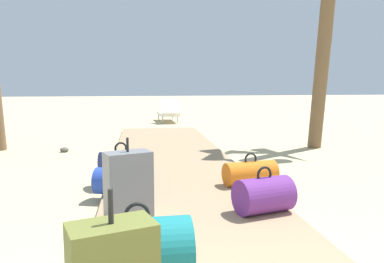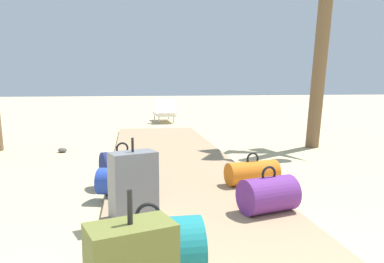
{
  "view_description": "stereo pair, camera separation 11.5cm",
  "coord_description": "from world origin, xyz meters",
  "px_view_note": "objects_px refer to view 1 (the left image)",
  "views": [
    {
      "loc": [
        -0.54,
        -0.64,
        1.35
      ],
      "look_at": [
        0.29,
        5.4,
        0.55
      ],
      "focal_mm": 36.52,
      "sensor_mm": 36.0,
      "label": 1
    },
    {
      "loc": [
        -0.65,
        -0.62,
        1.35
      ],
      "look_at": [
        0.29,
        5.4,
        0.55
      ],
      "focal_mm": 36.52,
      "sensor_mm": 36.0,
      "label": 2
    }
  ],
  "objects_px": {
    "duffel_bag_navy": "(121,165)",
    "lounge_chair": "(168,112)",
    "duffel_bag_blue": "(121,181)",
    "duffel_bag_teal": "(138,249)",
    "suitcase_grey": "(128,184)",
    "duffel_bag_orange": "(250,173)",
    "duffel_bag_purple": "(264,195)"
  },
  "relations": [
    {
      "from": "duffel_bag_navy",
      "to": "lounge_chair",
      "type": "height_order",
      "value": "lounge_chair"
    },
    {
      "from": "duffel_bag_navy",
      "to": "lounge_chair",
      "type": "distance_m",
      "value": 7.85
    },
    {
      "from": "duffel_bag_orange",
      "to": "duffel_bag_blue",
      "type": "bearing_deg",
      "value": -172.22
    },
    {
      "from": "duffel_bag_purple",
      "to": "duffel_bag_blue",
      "type": "bearing_deg",
      "value": 150.03
    },
    {
      "from": "duffel_bag_blue",
      "to": "duffel_bag_navy",
      "type": "xyz_separation_m",
      "value": [
        -0.02,
        0.65,
        0.04
      ]
    },
    {
      "from": "duffel_bag_teal",
      "to": "duffel_bag_navy",
      "type": "bearing_deg",
      "value": 94.7
    },
    {
      "from": "duffel_bag_teal",
      "to": "lounge_chair",
      "type": "xyz_separation_m",
      "value": [
        1.0,
        10.33,
        0.05
      ]
    },
    {
      "from": "duffel_bag_blue",
      "to": "lounge_chair",
      "type": "bearing_deg",
      "value": 81.98
    },
    {
      "from": "duffel_bag_teal",
      "to": "duffel_bag_orange",
      "type": "bearing_deg",
      "value": 57.32
    },
    {
      "from": "duffel_bag_blue",
      "to": "duffel_bag_orange",
      "type": "relative_size",
      "value": 0.91
    },
    {
      "from": "duffel_bag_teal",
      "to": "duffel_bag_orange",
      "type": "relative_size",
      "value": 1.02
    },
    {
      "from": "suitcase_grey",
      "to": "duffel_bag_blue",
      "type": "height_order",
      "value": "suitcase_grey"
    },
    {
      "from": "duffel_bag_teal",
      "to": "lounge_chair",
      "type": "height_order",
      "value": "lounge_chair"
    },
    {
      "from": "duffel_bag_purple",
      "to": "lounge_chair",
      "type": "bearing_deg",
      "value": 91.29
    },
    {
      "from": "duffel_bag_navy",
      "to": "lounge_chair",
      "type": "xyz_separation_m",
      "value": [
        1.21,
        7.76,
        0.06
      ]
    },
    {
      "from": "duffel_bag_navy",
      "to": "lounge_chair",
      "type": "relative_size",
      "value": 0.38
    },
    {
      "from": "duffel_bag_blue",
      "to": "duffel_bag_purple",
      "type": "xyz_separation_m",
      "value": [
        1.39,
        -0.8,
        0.02
      ]
    },
    {
      "from": "duffel_bag_navy",
      "to": "duffel_bag_blue",
      "type": "bearing_deg",
      "value": -88.13
    },
    {
      "from": "suitcase_grey",
      "to": "duffel_bag_blue",
      "type": "distance_m",
      "value": 0.75
    },
    {
      "from": "duffel_bag_purple",
      "to": "lounge_chair",
      "type": "height_order",
      "value": "lounge_chair"
    },
    {
      "from": "duffel_bag_blue",
      "to": "duffel_bag_navy",
      "type": "relative_size",
      "value": 1.03
    },
    {
      "from": "suitcase_grey",
      "to": "duffel_bag_orange",
      "type": "height_order",
      "value": "suitcase_grey"
    },
    {
      "from": "duffel_bag_purple",
      "to": "duffel_bag_navy",
      "type": "bearing_deg",
      "value": 134.15
    },
    {
      "from": "duffel_bag_blue",
      "to": "suitcase_grey",
      "type": "bearing_deg",
      "value": -81.74
    },
    {
      "from": "duffel_bag_teal",
      "to": "lounge_chair",
      "type": "distance_m",
      "value": 10.38
    },
    {
      "from": "suitcase_grey",
      "to": "duffel_bag_teal",
      "type": "relative_size",
      "value": 1.07
    },
    {
      "from": "duffel_bag_purple",
      "to": "duffel_bag_navy",
      "type": "xyz_separation_m",
      "value": [
        -1.41,
        1.46,
        0.02
      ]
    },
    {
      "from": "suitcase_grey",
      "to": "duffel_bag_blue",
      "type": "bearing_deg",
      "value": 98.26
    },
    {
      "from": "duffel_bag_blue",
      "to": "duffel_bag_teal",
      "type": "xyz_separation_m",
      "value": [
        0.19,
        -1.92,
        0.05
      ]
    },
    {
      "from": "duffel_bag_purple",
      "to": "duffel_bag_teal",
      "type": "bearing_deg",
      "value": -137.16
    },
    {
      "from": "duffel_bag_orange",
      "to": "duffel_bag_navy",
      "type": "distance_m",
      "value": 1.64
    },
    {
      "from": "lounge_chair",
      "to": "duffel_bag_blue",
      "type": "bearing_deg",
      "value": -98.02
    }
  ]
}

